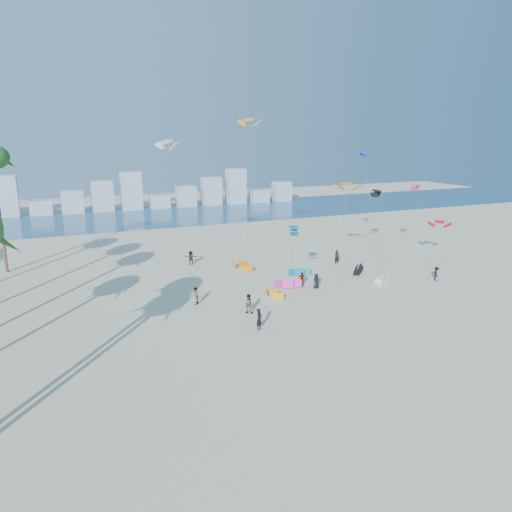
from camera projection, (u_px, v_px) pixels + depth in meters
name	position (u px, v px, depth m)	size (l,w,h in m)	color
ground	(308.00, 377.00, 32.32)	(220.00, 220.00, 0.00)	beige
ocean	(134.00, 217.00, 96.38)	(220.00, 220.00, 0.00)	navy
kitesurfer_near	(259.00, 319.00, 40.00)	(0.69, 0.45, 1.89)	black
kitesurfer_mid	(248.00, 304.00, 43.79)	(0.89, 0.70, 1.84)	gray
kitesurfers_far	(283.00, 271.00, 54.45)	(28.26, 18.99, 1.88)	black
grounded_kites	(300.00, 276.00, 54.09)	(15.62, 14.12, 1.06)	#FFA30D
flying_kites	(314.00, 174.00, 56.51)	(34.76, 21.15, 18.65)	#0C7B93
distant_skyline	(120.00, 196.00, 104.07)	(85.00, 3.00, 8.40)	#9EADBF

